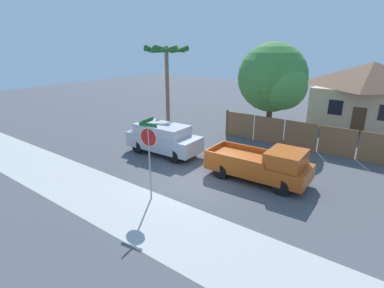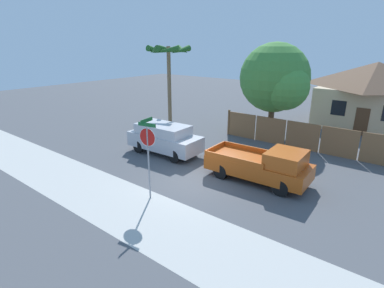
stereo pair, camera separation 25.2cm
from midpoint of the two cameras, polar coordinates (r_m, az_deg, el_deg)
ground_plane at (r=14.58m, az=1.08°, el=-7.17°), size 80.00×80.00×0.00m
sidewalk_strip at (r=12.24m, az=-9.38°, el=-12.81°), size 36.00×3.20×0.01m
wooden_fence at (r=19.72m, az=23.55°, el=0.85°), size 12.97×0.12×1.82m
house at (r=27.66m, az=31.40°, el=8.14°), size 7.93×6.69×5.06m
oak_tree at (r=21.54m, az=16.16°, el=11.69°), size 4.95×4.71×6.50m
palm_tree at (r=22.60m, az=-4.14°, el=16.12°), size 3.06×3.28×6.26m
red_suv at (r=17.97m, az=-4.89°, el=1.14°), size 4.61×2.01×1.80m
orange_pickup at (r=14.68m, az=13.79°, el=-3.95°), size 4.95×2.15×1.75m
stop_sign at (r=12.30m, az=-7.83°, el=-0.25°), size 0.84×0.76×3.52m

